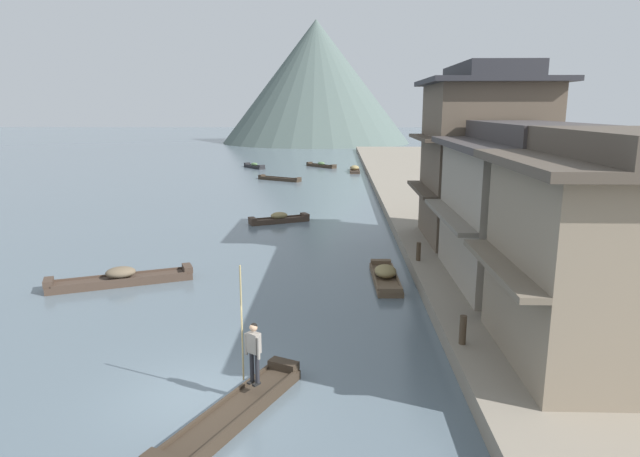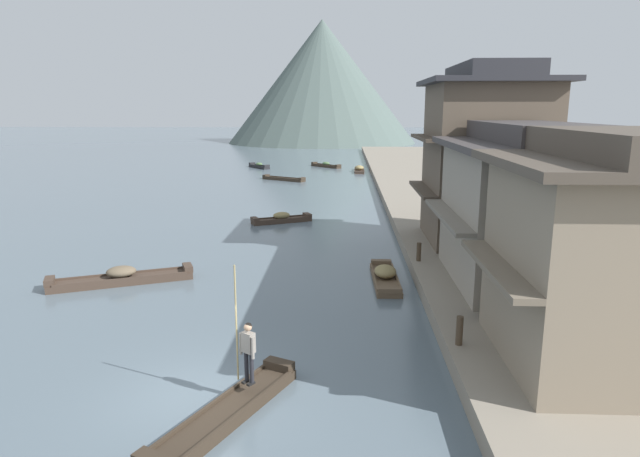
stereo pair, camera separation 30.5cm
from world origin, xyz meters
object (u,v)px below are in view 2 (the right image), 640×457
object	(u,v)px
boat_moored_far	(122,278)
boat_midriver_drifting	(282,219)
boatman_person	(247,345)
boat_midriver_upstream	(385,276)
boat_moored_third	(284,179)
mooring_post_dock_near	(459,331)
boat_moored_second	(326,165)
mooring_post_dock_mid	(419,252)
boat_foreground_poled	(226,413)
boat_upstream_distant	(359,170)
house_waterfront_tall	(485,156)
house_waterfront_second	(525,206)
house_waterfront_nearest	(624,254)
boat_moored_nearest	(259,166)

from	to	relation	value
boat_moored_far	boat_midriver_drifting	world-z (taller)	boat_moored_far
boatman_person	boat_midriver_upstream	world-z (taller)	boatman_person
boat_moored_third	mooring_post_dock_near	size ratio (longest dim) A/B	5.41
boat_moored_second	mooring_post_dock_mid	distance (m)	45.09
boat_foreground_poled	boat_upstream_distant	xyz separation A→B (m)	(4.45, 51.95, 0.09)
boat_upstream_distant	house_waterfront_tall	distance (m)	36.35
boat_moored_third	boat_upstream_distant	distance (m)	11.30
boat_midriver_drifting	mooring_post_dock_near	xyz separation A→B (m)	(7.36, -19.64, 0.74)
boat_midriver_upstream	mooring_post_dock_near	xyz separation A→B (m)	(1.57, -7.50, 0.74)
boat_foreground_poled	house_waterfront_second	distance (m)	13.87
boat_moored_third	boat_midriver_drifting	world-z (taller)	boat_midriver_drifting
boat_foreground_poled	house_waterfront_nearest	distance (m)	10.77
house_waterfront_tall	house_waterfront_nearest	bearing A→B (deg)	-89.32
boat_foreground_poled	boat_midriver_upstream	xyz separation A→B (m)	(4.51, 10.76, 0.09)
boat_moored_nearest	mooring_post_dock_mid	bearing A→B (deg)	-72.29
boat_moored_nearest	house_waterfront_tall	xyz separation A→B (m)	(17.51, -39.09, 4.61)
boat_foreground_poled	boat_midriver_drifting	xyz separation A→B (m)	(-1.28, 22.90, 0.08)
boat_foreground_poled	mooring_post_dock_near	size ratio (longest dim) A/B	5.77
boat_foreground_poled	boat_midriver_upstream	world-z (taller)	boat_midriver_upstream
boat_midriver_upstream	house_waterfront_nearest	xyz separation A→B (m)	(5.43, -8.41, 3.31)
boat_moored_nearest	boat_upstream_distant	world-z (taller)	boat_upstream_distant
boat_moored_nearest	mooring_post_dock_near	world-z (taller)	mooring_post_dock_near
boat_moored_far	mooring_post_dock_near	world-z (taller)	mooring_post_dock_near
mooring_post_dock_near	mooring_post_dock_mid	size ratio (longest dim) A/B	1.04
boat_moored_nearest	boat_moored_second	size ratio (longest dim) A/B	0.91
boat_foreground_poled	boat_upstream_distant	size ratio (longest dim) A/B	0.99
boat_foreground_poled	mooring_post_dock_mid	bearing A→B (deg)	63.38
boat_moored_third	boat_moored_far	world-z (taller)	boat_moored_far
boat_foreground_poled	boat_moored_far	world-z (taller)	boat_moored_far
boat_midriver_drifting	house_waterfront_tall	world-z (taller)	house_waterfront_tall
boat_moored_second	boat_moored_third	distance (m)	13.56
boat_moored_far	house_waterfront_tall	size ratio (longest dim) A/B	0.65
boat_upstream_distant	mooring_post_dock_near	xyz separation A→B (m)	(1.63, -48.69, 0.73)
house_waterfront_nearest	house_waterfront_second	world-z (taller)	same
boat_moored_second	boat_moored_nearest	bearing A→B (deg)	-169.69
boatman_person	house_waterfront_tall	distance (m)	18.35
boat_moored_nearest	boat_moored_far	xyz separation A→B (m)	(1.17, -45.36, 0.00)
mooring_post_dock_mid	boat_upstream_distant	bearing A→B (deg)	92.34
boat_moored_second	boat_midriver_drifting	world-z (taller)	boat_midriver_drifting
boatman_person	house_waterfront_nearest	world-z (taller)	house_waterfront_nearest
boat_midriver_drifting	boat_midriver_upstream	xyz separation A→B (m)	(5.79, -12.14, 0.01)
boat_moored_nearest	boat_moored_third	bearing A→B (deg)	-69.57
house_waterfront_tall	mooring_post_dock_near	xyz separation A→B (m)	(-3.70, -13.03, -3.87)
boatman_person	boat_moored_nearest	xyz separation A→B (m)	(-8.12, 54.50, -1.25)
house_waterfront_second	boat_foreground_poled	bearing A→B (deg)	-135.93
boat_foreground_poled	boat_moored_second	xyz separation A→B (m)	(0.43, 56.87, 0.06)
house_waterfront_second	house_waterfront_tall	world-z (taller)	house_waterfront_tall
boat_foreground_poled	boat_midriver_drifting	world-z (taller)	boat_midriver_drifting
boat_midriver_upstream	mooring_post_dock_mid	distance (m)	2.21
boat_midriver_drifting	mooring_post_dock_mid	xyz separation A→B (m)	(7.36, -10.77, 0.73)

